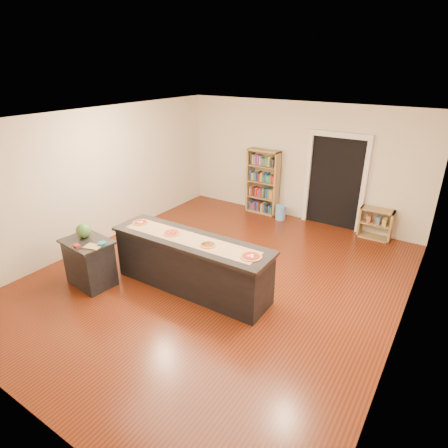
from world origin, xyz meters
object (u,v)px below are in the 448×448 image
Objects in this scene: low_shelf at (376,224)px; watermelon at (84,231)px; kitchen_island at (191,264)px; waste_bin at (280,212)px; bookshelf at (263,182)px; side_counter at (90,262)px.

watermelon is (-3.85, -4.59, 0.62)m from low_shelf.
kitchen_island is 4.37m from low_shelf.
kitchen_island is at bearing -119.45° from low_shelf.
kitchen_island is 7.86× the size of waste_bin.
bookshelf is at bearing 165.30° from waste_bin.
waste_bin is 1.44× the size of watermelon.
watermelon reaches higher than low_shelf.
low_shelf is at bearing -0.05° from bookshelf.
watermelon is at bearing -110.28° from waste_bin.
kitchen_island is at bearing -89.07° from waste_bin.
bookshelf is 6.45× the size of watermelon.
bookshelf reaches higher than watermelon.
side_counter is at bearing -108.39° from waste_bin.
side_counter is 4.75m from waste_bin.
kitchen_island is at bearing -80.09° from bookshelf.
bookshelf is (-0.67, 3.81, 0.34)m from kitchen_island.
low_shelf is at bearing 57.37° from side_counter.
waste_bin is (-0.06, 3.65, -0.29)m from kitchen_island.
low_shelf is (2.82, -0.00, -0.47)m from bookshelf.
low_shelf is at bearing 50.02° from watermelon.
kitchen_island reaches higher than waste_bin.
bookshelf reaches higher than waste_bin.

